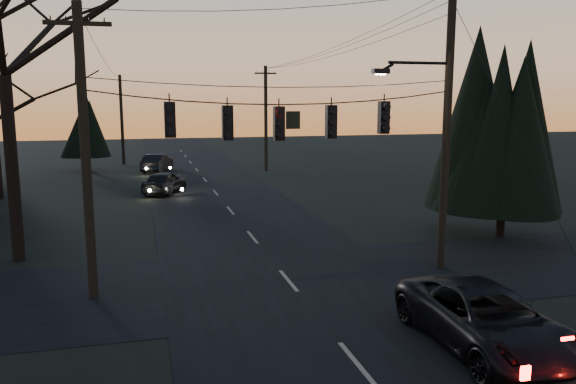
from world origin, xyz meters
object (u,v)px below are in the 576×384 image
object	(u,v)px
suv_near	(486,319)
utility_pole_left	(94,297)
sedan_oncoming_a	(165,182)
utility_pole_far_l	(124,164)
evergreen_right	(506,133)
sedan_oncoming_b	(157,163)
utility_pole_far_r	(266,171)
utility_pole_right	(440,268)

from	to	relation	value
suv_near	utility_pole_left	bearing A→B (deg)	146.22
suv_near	sedan_oncoming_a	world-z (taller)	suv_near
utility_pole_far_l	evergreen_right	size ratio (longest dim) A/B	1.04
sedan_oncoming_a	utility_pole_far_l	bearing A→B (deg)	-56.31
utility_pole_far_l	suv_near	bearing A→B (deg)	-77.65
sedan_oncoming_b	utility_pole_far_l	bearing A→B (deg)	-48.39
utility_pole_far_r	utility_pole_left	bearing A→B (deg)	-112.33
sedan_oncoming_a	sedan_oncoming_b	xyz separation A→B (m)	(-0.09, 11.04, 0.02)
utility_pole_left	sedan_oncoming_a	distance (m)	18.81
utility_pole_right	utility_pole_far_l	size ratio (longest dim) A/B	1.25
utility_pole_left	sedan_oncoming_b	xyz separation A→B (m)	(2.80, 29.61, 0.72)
evergreen_right	utility_pole_far_r	bearing A→B (deg)	101.23
utility_pole_far_l	sedan_oncoming_b	distance (m)	7.02
sedan_oncoming_a	utility_pole_right	bearing A→B (deg)	139.14
utility_pole_left	evergreen_right	xyz separation A→B (m)	(16.36, 3.51, 4.45)
utility_pole_right	sedan_oncoming_b	xyz separation A→B (m)	(-8.70, 29.61, 0.72)
utility_pole_right	sedan_oncoming_a	xyz separation A→B (m)	(-8.61, 18.57, 0.71)
utility_pole_far_r	utility_pole_far_l	distance (m)	14.01
utility_pole_far_r	suv_near	bearing A→B (deg)	-93.87
suv_near	utility_pole_far_r	bearing A→B (deg)	85.60
sedan_oncoming_a	sedan_oncoming_b	bearing A→B (deg)	-65.26
utility_pole_far_r	sedan_oncoming_b	distance (m)	8.88
sedan_oncoming_b	utility_pole_left	bearing A→B (deg)	102.56
sedan_oncoming_a	sedan_oncoming_b	size ratio (longest dim) A/B	0.94
utility_pole_far_r	sedan_oncoming_a	xyz separation A→B (m)	(-8.61, -9.43, 0.71)
sedan_oncoming_a	utility_pole_left	bearing A→B (deg)	105.42
utility_pole_left	evergreen_right	distance (m)	17.31
evergreen_right	sedan_oncoming_b	xyz separation A→B (m)	(-13.56, 26.10, -3.72)
utility_pole_left	utility_pole_far_l	size ratio (longest dim) A/B	1.06
evergreen_right	suv_near	xyz separation A→B (m)	(-7.16, -9.54, -3.72)
utility_pole_far_l	sedan_oncoming_a	bearing A→B (deg)	-80.58
utility_pole_right	utility_pole_left	distance (m)	11.50
utility_pole_right	utility_pole_far_r	xyz separation A→B (m)	(0.00, 28.00, 0.00)
sedan_oncoming_a	utility_pole_far_r	bearing A→B (deg)	-108.13
utility_pole_left	evergreen_right	bearing A→B (deg)	12.10
utility_pole_left	sedan_oncoming_b	world-z (taller)	utility_pole_left
utility_pole_far_r	evergreen_right	size ratio (longest dim) A/B	1.10
utility_pole_left	utility_pole_right	bearing A→B (deg)	0.00
evergreen_right	utility_pole_right	bearing A→B (deg)	-144.19
evergreen_right	utility_pole_left	bearing A→B (deg)	-167.90
sedan_oncoming_b	utility_pole_far_r	bearing A→B (deg)	-172.50
suv_near	sedan_oncoming_a	distance (m)	25.40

